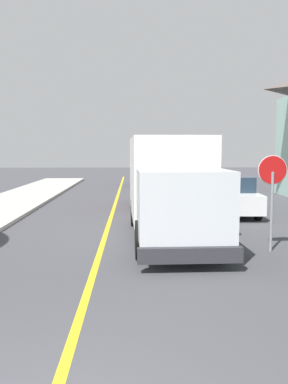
{
  "coord_description": "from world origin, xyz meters",
  "views": [
    {
      "loc": [
        0.89,
        -3.46,
        2.79
      ],
      "look_at": [
        1.28,
        9.71,
        1.4
      ],
      "focal_mm": 37.31,
      "sensor_mm": 36.0,
      "label": 1
    }
  ],
  "objects_px": {
    "parked_car_near": "(149,190)",
    "box_truck": "(170,182)",
    "parked_car_mid": "(157,181)",
    "stop_sign": "(272,184)",
    "parked_car_far": "(147,176)",
    "parked_van_across": "(232,196)"
  },
  "relations": [
    {
      "from": "parked_car_far",
      "to": "box_truck",
      "type": "bearing_deg",
      "value": -89.79
    },
    {
      "from": "parked_car_near",
      "to": "stop_sign",
      "type": "height_order",
      "value": "stop_sign"
    },
    {
      "from": "parked_car_near",
      "to": "box_truck",
      "type": "bearing_deg",
      "value": -87.21
    },
    {
      "from": "parked_car_near",
      "to": "parked_car_mid",
      "type": "distance_m",
      "value": 5.84
    },
    {
      "from": "stop_sign",
      "to": "box_truck",
      "type": "bearing_deg",
      "value": 144.23
    },
    {
      "from": "parked_car_near",
      "to": "parked_car_far",
      "type": "xyz_separation_m",
      "value": [
        0.29,
        11.3,
        0.0
      ]
    },
    {
      "from": "box_truck",
      "to": "parked_van_across",
      "type": "xyz_separation_m",
      "value": [
        3.11,
        4.41,
        -0.97
      ]
    },
    {
      "from": "parked_car_far",
      "to": "stop_sign",
      "type": "height_order",
      "value": "stop_sign"
    },
    {
      "from": "parked_car_far",
      "to": "stop_sign",
      "type": "bearing_deg",
      "value": -82.5
    },
    {
      "from": "box_truck",
      "to": "stop_sign",
      "type": "bearing_deg",
      "value": -35.77
    },
    {
      "from": "parked_car_far",
      "to": "parked_van_across",
      "type": "xyz_separation_m",
      "value": [
        3.17,
        -14.16,
        0.0
      ]
    },
    {
      "from": "parked_car_far",
      "to": "stop_sign",
      "type": "xyz_separation_m",
      "value": [
        2.69,
        -20.46,
        1.06
      ]
    },
    {
      "from": "parked_car_near",
      "to": "parked_car_mid",
      "type": "xyz_separation_m",
      "value": [
        0.78,
        5.78,
        0.0
      ]
    },
    {
      "from": "box_truck",
      "to": "parked_car_near",
      "type": "distance_m",
      "value": 7.34
    },
    {
      "from": "parked_car_near",
      "to": "parked_van_across",
      "type": "bearing_deg",
      "value": -39.54
    },
    {
      "from": "parked_car_near",
      "to": "parked_car_far",
      "type": "height_order",
      "value": "same"
    },
    {
      "from": "parked_van_across",
      "to": "stop_sign",
      "type": "relative_size",
      "value": 1.69
    },
    {
      "from": "parked_van_across",
      "to": "stop_sign",
      "type": "xyz_separation_m",
      "value": [
        -0.48,
        -6.3,
        1.06
      ]
    },
    {
      "from": "box_truck",
      "to": "parked_car_near",
      "type": "xyz_separation_m",
      "value": [
        -0.35,
        7.27,
        -0.97
      ]
    },
    {
      "from": "parked_car_far",
      "to": "parked_car_near",
      "type": "bearing_deg",
      "value": -91.45
    },
    {
      "from": "parked_car_mid",
      "to": "stop_sign",
      "type": "relative_size",
      "value": 1.67
    },
    {
      "from": "box_truck",
      "to": "parked_car_near",
      "type": "relative_size",
      "value": 1.64
    }
  ]
}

